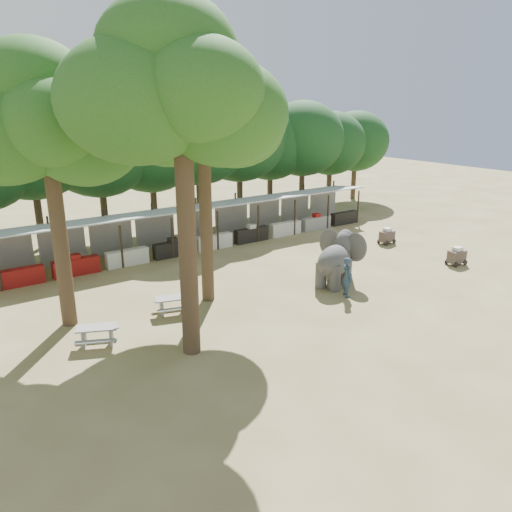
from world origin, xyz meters
TOP-DOWN VIEW (x-y plane):
  - ground at (0.00, 0.00)m, footprint 100.00×100.00m
  - vendor_stalls at (-0.00, 13.84)m, footprint 28.00×2.99m
  - yard_tree_left at (-9.13, 7.19)m, footprint 7.10×6.90m
  - yard_tree_center at (-6.13, 2.19)m, footprint 7.10×6.90m
  - yard_tree_back at (-3.13, 6.19)m, footprint 7.10×6.90m
  - backdrop_trees at (0.00, 19.00)m, footprint 46.46×5.95m
  - elephant at (3.41, 4.18)m, footprint 3.48×2.67m
  - handler at (2.49, 2.59)m, footprint 0.68×0.81m
  - picnic_table_near at (-8.65, 4.49)m, footprint 1.92×1.84m
  - picnic_table_far at (-5.03, 5.51)m, footprint 1.81×1.71m
  - cart_front at (10.88, 2.40)m, footprint 1.12×0.79m
  - cart_back at (11.05, 7.53)m, footprint 1.08×0.73m

SIDE VIEW (x-z plane):
  - ground at x=0.00m, z-range 0.00..0.00m
  - picnic_table_near at x=-8.65m, z-range 0.11..0.86m
  - picnic_table_far at x=-5.03m, z-range 0.11..0.86m
  - cart_back at x=11.05m, z-range -0.01..1.02m
  - cart_front at x=10.88m, z-range -0.01..1.03m
  - handler at x=2.49m, z-range 0.00..1.91m
  - vendor_stalls at x=0.00m, z-range -0.22..2.58m
  - elephant at x=3.41m, z-range 0.00..2.59m
  - backdrop_trees at x=0.00m, z-range 1.35..9.68m
  - yard_tree_left at x=-9.13m, z-range 2.69..13.71m
  - yard_tree_back at x=-3.13m, z-range 2.86..14.22m
  - yard_tree_center at x=-6.13m, z-range 3.19..15.23m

